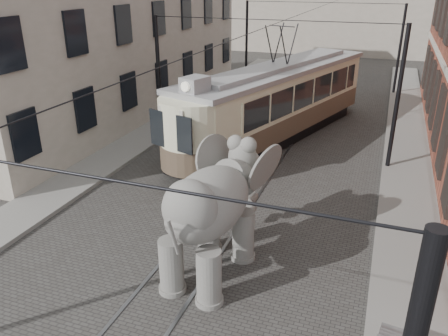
% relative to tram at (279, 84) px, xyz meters
% --- Properties ---
extents(ground, '(120.00, 120.00, 0.00)m').
position_rel_tram_xyz_m(ground, '(0.22, -8.23, -2.77)').
color(ground, '#3C3A37').
extents(tram_rails, '(1.54, 80.00, 0.02)m').
position_rel_tram_xyz_m(tram_rails, '(0.22, -8.23, -2.76)').
color(tram_rails, slate).
rests_on(tram_rails, ground).
extents(sidewalk_right, '(2.00, 60.00, 0.15)m').
position_rel_tram_xyz_m(sidewalk_right, '(6.22, -8.23, -2.70)').
color(sidewalk_right, slate).
rests_on(sidewalk_right, ground).
extents(sidewalk_left, '(2.00, 60.00, 0.15)m').
position_rel_tram_xyz_m(sidewalk_left, '(-6.28, -8.23, -2.70)').
color(sidewalk_left, slate).
rests_on(sidewalk_left, ground).
extents(stucco_building, '(7.00, 24.00, 10.00)m').
position_rel_tram_xyz_m(stucco_building, '(-10.78, 1.77, 2.23)').
color(stucco_building, gray).
rests_on(stucco_building, ground).
extents(catenary, '(11.00, 30.20, 6.00)m').
position_rel_tram_xyz_m(catenary, '(0.02, -3.23, 0.23)').
color(catenary, black).
rests_on(catenary, ground).
extents(tram, '(6.94, 14.19, 5.54)m').
position_rel_tram_xyz_m(tram, '(0.00, 0.00, 0.00)').
color(tram, beige).
rests_on(tram, ground).
extents(elephant, '(3.56, 5.81, 3.40)m').
position_rel_tram_xyz_m(elephant, '(1.00, -11.72, -1.07)').
color(elephant, '#625F5A').
rests_on(elephant, ground).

